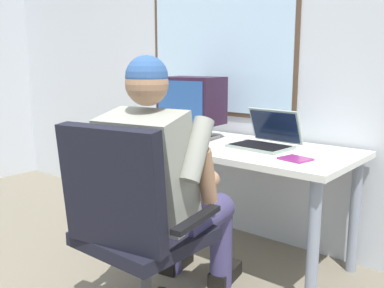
{
  "coord_description": "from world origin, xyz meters",
  "views": [
    {
      "loc": [
        1.52,
        -0.35,
        1.2
      ],
      "look_at": [
        0.1,
        1.35,
        0.78
      ],
      "focal_mm": 40.44,
      "sensor_mm": 36.0,
      "label": 1
    }
  ],
  "objects_px": {
    "office_chair": "(130,219)",
    "wine_glass": "(132,121)",
    "desk_speaker": "(166,120)",
    "cd_case": "(295,159)",
    "laptop": "(267,137)",
    "person_seated": "(164,182)",
    "crt_monitor": "(192,102)",
    "desk": "(215,155)"
  },
  "relations": [
    {
      "from": "office_chair",
      "to": "wine_glass",
      "type": "xyz_separation_m",
      "value": [
        -0.85,
        0.8,
        0.27
      ]
    },
    {
      "from": "desk_speaker",
      "to": "cd_case",
      "type": "distance_m",
      "value": 1.19
    },
    {
      "from": "laptop",
      "to": "cd_case",
      "type": "relative_size",
      "value": 2.18
    },
    {
      "from": "person_seated",
      "to": "wine_glass",
      "type": "height_order",
      "value": "person_seated"
    },
    {
      "from": "office_chair",
      "to": "wine_glass",
      "type": "distance_m",
      "value": 1.2
    },
    {
      "from": "cd_case",
      "to": "laptop",
      "type": "bearing_deg",
      "value": 144.01
    },
    {
      "from": "person_seated",
      "to": "crt_monitor",
      "type": "bearing_deg",
      "value": 120.14
    },
    {
      "from": "person_seated",
      "to": "crt_monitor",
      "type": "xyz_separation_m",
      "value": [
        -0.4,
        0.69,
        0.31
      ]
    },
    {
      "from": "desk_speaker",
      "to": "wine_glass",
      "type": "bearing_deg",
      "value": -102.76
    },
    {
      "from": "crt_monitor",
      "to": "desk_speaker",
      "type": "xyz_separation_m",
      "value": [
        -0.35,
        0.12,
        -0.16
      ]
    },
    {
      "from": "crt_monitor",
      "to": "laptop",
      "type": "height_order",
      "value": "crt_monitor"
    },
    {
      "from": "crt_monitor",
      "to": "wine_glass",
      "type": "bearing_deg",
      "value": -160.1
    },
    {
      "from": "wine_glass",
      "to": "person_seated",
      "type": "bearing_deg",
      "value": -33.81
    },
    {
      "from": "wine_glass",
      "to": "cd_case",
      "type": "bearing_deg",
      "value": 0.05
    },
    {
      "from": "cd_case",
      "to": "office_chair",
      "type": "bearing_deg",
      "value": -114.64
    },
    {
      "from": "office_chair",
      "to": "crt_monitor",
      "type": "bearing_deg",
      "value": 115.03
    },
    {
      "from": "desk",
      "to": "office_chair",
      "type": "relative_size",
      "value": 1.79
    },
    {
      "from": "office_chair",
      "to": "laptop",
      "type": "bearing_deg",
      "value": 85.69
    },
    {
      "from": "crt_monitor",
      "to": "cd_case",
      "type": "xyz_separation_m",
      "value": [
        0.81,
        -0.15,
        -0.23
      ]
    },
    {
      "from": "person_seated",
      "to": "laptop",
      "type": "xyz_separation_m",
      "value": [
        0.12,
        0.75,
        0.13
      ]
    },
    {
      "from": "desk",
      "to": "cd_case",
      "type": "height_order",
      "value": "cd_case"
    },
    {
      "from": "desk",
      "to": "desk_speaker",
      "type": "height_order",
      "value": "desk_speaker"
    },
    {
      "from": "desk",
      "to": "cd_case",
      "type": "xyz_separation_m",
      "value": [
        0.61,
        -0.14,
        0.09
      ]
    },
    {
      "from": "crt_monitor",
      "to": "laptop",
      "type": "bearing_deg",
      "value": 7.03
    },
    {
      "from": "office_chair",
      "to": "cd_case",
      "type": "distance_m",
      "value": 0.9
    },
    {
      "from": "laptop",
      "to": "crt_monitor",
      "type": "bearing_deg",
      "value": -172.97
    },
    {
      "from": "desk_speaker",
      "to": "cd_case",
      "type": "relative_size",
      "value": 0.94
    },
    {
      "from": "crt_monitor",
      "to": "desk_speaker",
      "type": "relative_size",
      "value": 2.56
    },
    {
      "from": "laptop",
      "to": "person_seated",
      "type": "bearing_deg",
      "value": -98.82
    },
    {
      "from": "desk_speaker",
      "to": "crt_monitor",
      "type": "bearing_deg",
      "value": -19.75
    },
    {
      "from": "wine_glass",
      "to": "desk_speaker",
      "type": "bearing_deg",
      "value": 77.24
    },
    {
      "from": "desk",
      "to": "person_seated",
      "type": "relative_size",
      "value": 1.4
    },
    {
      "from": "person_seated",
      "to": "laptop",
      "type": "distance_m",
      "value": 0.77
    },
    {
      "from": "wine_glass",
      "to": "laptop",
      "type": "bearing_deg",
      "value": 12.88
    },
    {
      "from": "person_seated",
      "to": "wine_glass",
      "type": "bearing_deg",
      "value": 146.19
    },
    {
      "from": "desk",
      "to": "wine_glass",
      "type": "bearing_deg",
      "value": -167.25
    },
    {
      "from": "crt_monitor",
      "to": "wine_glass",
      "type": "distance_m",
      "value": 0.46
    },
    {
      "from": "desk_speaker",
      "to": "desk",
      "type": "bearing_deg",
      "value": -13.96
    },
    {
      "from": "person_seated",
      "to": "desk_speaker",
      "type": "height_order",
      "value": "person_seated"
    },
    {
      "from": "office_chair",
      "to": "wine_glass",
      "type": "bearing_deg",
      "value": 136.84
    },
    {
      "from": "cd_case",
      "to": "desk",
      "type": "bearing_deg",
      "value": 167.42
    },
    {
      "from": "person_seated",
      "to": "desk",
      "type": "bearing_deg",
      "value": 106.65
    }
  ]
}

